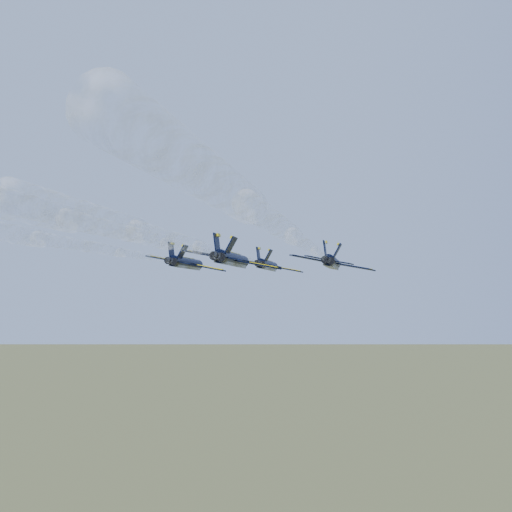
# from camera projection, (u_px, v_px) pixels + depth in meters

# --- Properties ---
(jet_lead) EXTENTS (11.61, 15.30, 3.74)m
(jet_lead) POSITION_uv_depth(u_px,v_px,m) (268.00, 265.00, 103.19)
(jet_lead) COLOR black
(jet_left) EXTENTS (11.61, 15.30, 3.74)m
(jet_left) POSITION_uv_depth(u_px,v_px,m) (187.00, 263.00, 90.47)
(jet_left) COLOR black
(jet_right) EXTENTS (11.61, 15.30, 3.74)m
(jet_right) POSITION_uv_depth(u_px,v_px,m) (332.00, 263.00, 87.15)
(jet_right) COLOR black
(jet_slot) EXTENTS (11.61, 15.30, 3.74)m
(jet_slot) POSITION_uv_depth(u_px,v_px,m) (233.00, 259.00, 74.39)
(jet_slot) COLOR black
(smoke_trail_lead) EXTENTS (9.91, 66.83, 2.19)m
(smoke_trail_lead) POSITION_uv_depth(u_px,v_px,m) (163.00, 251.00, 53.80)
(smoke_trail_lead) COLOR white
(smoke_trail_right) EXTENTS (9.91, 66.83, 2.19)m
(smoke_trail_right) POSITION_uv_depth(u_px,v_px,m) (267.00, 239.00, 37.77)
(smoke_trail_right) COLOR white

